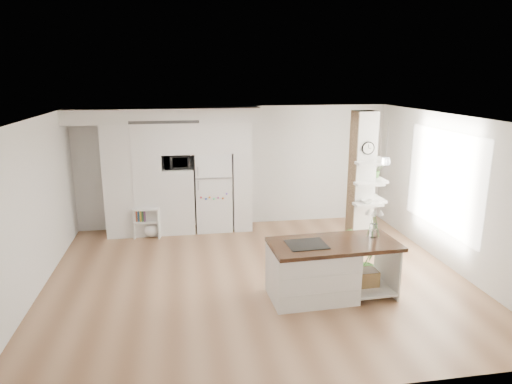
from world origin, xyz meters
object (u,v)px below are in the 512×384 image
refrigerator (213,191)px  floor_plant_a (368,262)px  bookshelf (149,224)px  kitchen_island (319,269)px

refrigerator → floor_plant_a: bearing=-50.9°
refrigerator → bookshelf: 1.55m
bookshelf → floor_plant_a: bookshelf is taller
refrigerator → floor_plant_a: refrigerator is taller
kitchen_island → floor_plant_a: (1.04, 0.56, -0.20)m
kitchen_island → bookshelf: 4.24m
kitchen_island → bookshelf: kitchen_island is taller
bookshelf → floor_plant_a: size_ratio=1.23×
bookshelf → floor_plant_a: (3.81, -2.65, -0.02)m
refrigerator → kitchen_island: size_ratio=0.88×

